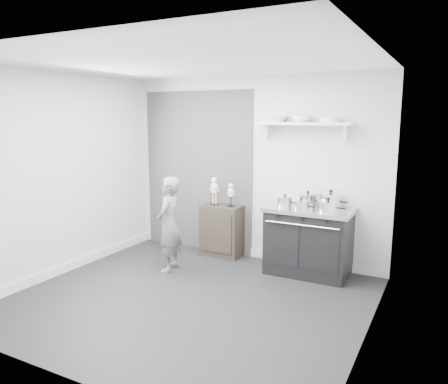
{
  "coord_description": "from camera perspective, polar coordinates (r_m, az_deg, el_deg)",
  "views": [
    {
      "loc": [
        2.62,
        -4.09,
        2.13
      ],
      "look_at": [
        -0.03,
        0.95,
        1.13
      ],
      "focal_mm": 35.0,
      "sensor_mm": 36.0,
      "label": 1
    }
  ],
  "objects": [
    {
      "name": "skeleton_torso",
      "position": [
        6.49,
        0.9,
        -0.17
      ],
      "size": [
        0.11,
        0.07,
        0.4
      ],
      "primitive_type": null,
      "color": "silver",
      "rests_on": "side_cabinet"
    },
    {
      "name": "pot_front_left",
      "position": [
        5.93,
        7.97,
        -1.22
      ],
      "size": [
        0.29,
        0.2,
        0.17
      ],
      "color": "silver",
      "rests_on": "stove"
    },
    {
      "name": "pot_front_center",
      "position": [
        5.76,
        10.04,
        -1.68
      ],
      "size": [
        0.29,
        0.21,
        0.16
      ],
      "color": "silver",
      "rests_on": "stove"
    },
    {
      "name": "wall_shelf",
      "position": [
        6.05,
        10.37,
        8.68
      ],
      "size": [
        1.3,
        0.26,
        0.24
      ],
      "color": "silver",
      "rests_on": "room_shell"
    },
    {
      "name": "bowl_small",
      "position": [
        6.05,
        10.08,
        9.37
      ],
      "size": [
        0.26,
        0.26,
        0.08
      ],
      "primitive_type": "imported",
      "color": "white",
      "rests_on": "wall_shelf"
    },
    {
      "name": "pot_back_right",
      "position": [
        5.97,
        13.75,
        -1.05
      ],
      "size": [
        0.36,
        0.28,
        0.25
      ],
      "color": "silver",
      "rests_on": "stove"
    },
    {
      "name": "child",
      "position": [
        6.05,
        -7.19,
        -4.19
      ],
      "size": [
        0.41,
        0.53,
        1.31
      ],
      "primitive_type": "imported",
      "rotation": [
        0.0,
        0.0,
        -1.36
      ],
      "color": "slate",
      "rests_on": "ground"
    },
    {
      "name": "plate_stack",
      "position": [
        5.94,
        13.66,
        9.14
      ],
      "size": [
        0.24,
        0.24,
        0.06
      ],
      "primitive_type": "cylinder",
      "color": "white",
      "rests_on": "wall_shelf"
    },
    {
      "name": "pot_back_left",
      "position": [
        6.07,
        10.89,
        -0.94
      ],
      "size": [
        0.34,
        0.25,
        0.2
      ],
      "color": "silver",
      "rests_on": "stove"
    },
    {
      "name": "skeleton_full",
      "position": [
        6.61,
        -1.26,
        0.41
      ],
      "size": [
        0.14,
        0.09,
        0.49
      ],
      "primitive_type": null,
      "color": "silver",
      "rests_on": "side_cabinet"
    },
    {
      "name": "bowl_large",
      "position": [
        6.17,
        6.77,
        9.46
      ],
      "size": [
        0.32,
        0.32,
        0.08
      ],
      "primitive_type": "imported",
      "color": "white",
      "rests_on": "wall_shelf"
    },
    {
      "name": "side_cabinet",
      "position": [
        6.69,
        -0.26,
        -5.07
      ],
      "size": [
        0.6,
        0.35,
        0.79
      ],
      "primitive_type": "cube",
      "color": "black",
      "rests_on": "ground"
    },
    {
      "name": "stove",
      "position": [
        6.03,
        10.99,
        -6.24
      ],
      "size": [
        1.14,
        0.71,
        0.92
      ],
      "color": "black",
      "rests_on": "ground"
    },
    {
      "name": "room_shell",
      "position": [
        5.05,
        -4.81,
        4.38
      ],
      "size": [
        4.02,
        3.62,
        2.71
      ],
      "color": "#B6B5B3",
      "rests_on": "ground"
    },
    {
      "name": "pot_front_right",
      "position": [
        5.69,
        13.42,
        -1.84
      ],
      "size": [
        0.35,
        0.27,
        0.19
      ],
      "color": "silver",
      "rests_on": "stove"
    },
    {
      "name": "ground",
      "position": [
        5.3,
        -4.6,
        -13.72
      ],
      "size": [
        4.0,
        4.0,
        0.0
      ],
      "primitive_type": "plane",
      "color": "black",
      "rests_on": "ground"
    }
  ]
}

